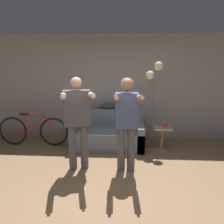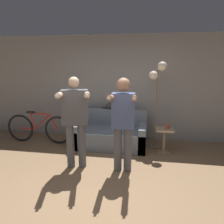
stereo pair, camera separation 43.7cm
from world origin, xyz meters
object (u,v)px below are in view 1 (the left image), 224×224
person_left (77,117)px  cup (165,125)px  bicycle (33,131)px  couch (108,135)px  person_right (127,119)px  cat (110,106)px  floor_lamp (154,80)px  side_table (162,134)px

person_left → cup: (1.70, 0.99, -0.39)m
person_left → bicycle: person_left is taller
person_left → cup: person_left is taller
couch → person_right: bearing=-70.4°
person_left → bicycle: (-1.33, 1.11, -0.63)m
cup → bicycle: 3.04m
person_right → cat: (-0.41, 1.53, -0.07)m
cat → cup: cat is taller
floor_lamp → bicycle: size_ratio=1.17×
person_left → bicycle: size_ratio=1.01×
person_right → floor_lamp: bearing=61.1°
bicycle → person_left: bearing=-39.9°
floor_lamp → side_table: bearing=-58.6°
person_left → person_right: size_ratio=1.00×
person_left → floor_lamp: 2.01m
cat → side_table: size_ratio=0.94×
cup → bicycle: size_ratio=0.05×
couch → bicycle: couch is taller
side_table → bicycle: bearing=177.1°
couch → side_table: bearing=-11.0°
couch → bicycle: bearing=-177.3°
person_right → cat: 1.59m
cup → bicycle: bearing=177.8°
cup → side_table: bearing=-145.5°
person_left → floor_lamp: floor_lamp is taller
side_table → cup: (0.05, 0.04, 0.21)m
person_left → bicycle: 1.84m
person_right → cat: bearing=101.2°
person_left → person_right: person_left is taller
couch → person_left: person_left is taller
person_right → cup: size_ratio=18.91×
person_left → side_table: 2.00m
side_table → cup: size_ratio=6.16×
bicycle → side_table: bearing=-2.9°
side_table → bicycle: bicycle is taller
person_right → side_table: person_right is taller
cup → person_right: bearing=-130.1°
floor_lamp → cup: (0.24, -0.27, -0.96)m
floor_lamp → side_table: 1.23m
cat → bicycle: 1.91m
couch → person_left: size_ratio=0.97×
couch → cup: 1.32m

